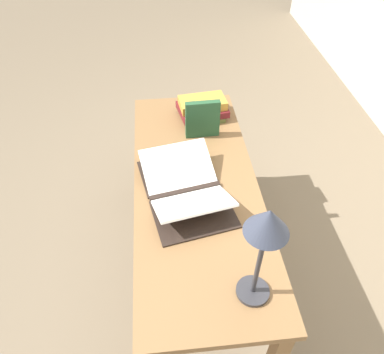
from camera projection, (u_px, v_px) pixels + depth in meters
ground_plane at (195, 265)px, 2.34m from camera, size 12.00×12.00×0.00m
reading_desk at (196, 197)px, 1.91m from camera, size 1.57×0.61×0.73m
open_book at (185, 188)px, 1.77m from camera, size 0.62×0.46×0.12m
book_stack_tall at (202, 108)px, 2.21m from camera, size 0.25×0.31×0.12m
book_standing_upright at (203, 119)px, 2.04m from camera, size 0.04×0.19×0.22m
reading_lamp at (266, 232)px, 1.16m from camera, size 0.15×0.15×0.47m
coffee_mug at (187, 152)px, 1.94m from camera, size 0.08×0.10×0.09m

